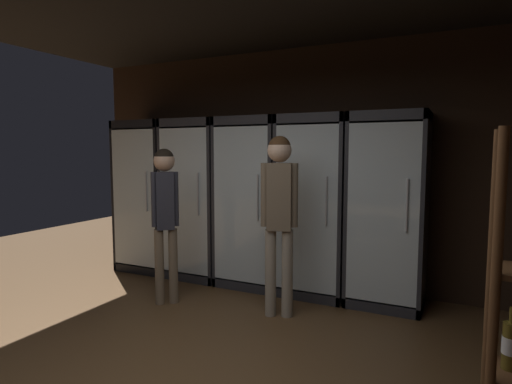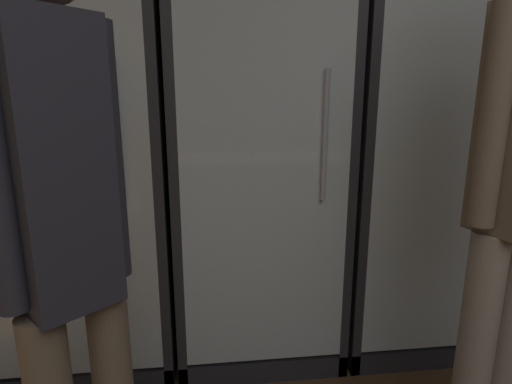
# 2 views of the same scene
# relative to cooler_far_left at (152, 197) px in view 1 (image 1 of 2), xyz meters

# --- Properties ---
(wall_back) EXTENTS (6.00, 0.06, 2.80)m
(wall_back) POSITION_rel_cooler_far_left_xyz_m (2.09, 0.32, 0.43)
(wall_back) COLOR black
(wall_back) RESTS_ON ground
(cooler_far_left) EXTENTS (0.75, 0.65, 1.99)m
(cooler_far_left) POSITION_rel_cooler_far_left_xyz_m (0.00, 0.00, 0.00)
(cooler_far_left) COLOR black
(cooler_far_left) RESTS_ON ground
(cooler_left) EXTENTS (0.75, 0.65, 1.99)m
(cooler_left) POSITION_rel_cooler_far_left_xyz_m (0.77, -0.00, -0.01)
(cooler_left) COLOR #2B2B30
(cooler_left) RESTS_ON ground
(cooler_center) EXTENTS (0.75, 0.65, 1.99)m
(cooler_center) POSITION_rel_cooler_far_left_xyz_m (1.55, -0.00, -0.01)
(cooler_center) COLOR #2B2B30
(cooler_center) RESTS_ON ground
(cooler_right) EXTENTS (0.75, 0.65, 1.99)m
(cooler_right) POSITION_rel_cooler_far_left_xyz_m (2.32, -0.00, -0.00)
(cooler_right) COLOR #2B2B30
(cooler_right) RESTS_ON ground
(cooler_far_right) EXTENTS (0.75, 0.65, 1.99)m
(cooler_far_right) POSITION_rel_cooler_far_left_xyz_m (3.09, 0.00, 0.00)
(cooler_far_right) COLOR #2B2B30
(cooler_far_right) RESTS_ON ground
(shopper_near) EXTENTS (0.34, 0.23, 1.74)m
(shopper_near) POSITION_rel_cooler_far_left_xyz_m (2.22, -0.83, 0.13)
(shopper_near) COLOR gray
(shopper_near) RESTS_ON ground
(shopper_far) EXTENTS (0.23, 0.22, 1.62)m
(shopper_far) POSITION_rel_cooler_far_left_xyz_m (1.03, -1.03, 0.07)
(shopper_far) COLOR #72604C
(shopper_far) RESTS_ON ground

